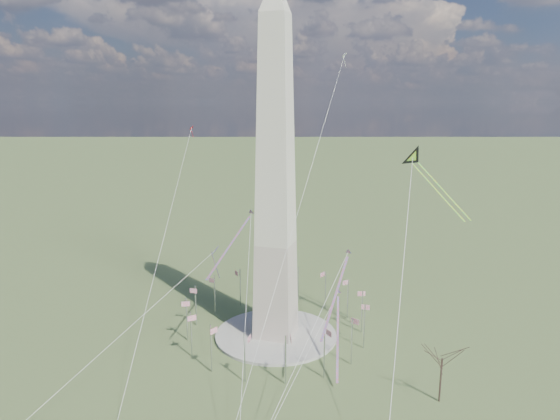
# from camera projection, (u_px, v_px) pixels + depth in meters

# --- Properties ---
(ground) EXTENTS (2000.00, 2000.00, 0.00)m
(ground) POSITION_uv_depth(u_px,v_px,m) (276.00, 336.00, 148.54)
(ground) COLOR #445D2E
(ground) RESTS_ON ground
(plaza) EXTENTS (36.00, 36.00, 0.80)m
(plaza) POSITION_uv_depth(u_px,v_px,m) (276.00, 335.00, 148.45)
(plaza) COLOR #A2A194
(plaza) RESTS_ON ground
(washington_monument) EXTENTS (15.56, 15.56, 100.00)m
(washington_monument) POSITION_uv_depth(u_px,v_px,m) (276.00, 176.00, 138.39)
(washington_monument) COLOR #C2B2A2
(washington_monument) RESTS_ON plaza
(flagpole_ring) EXTENTS (54.40, 54.40, 13.00)m
(flagpole_ring) POSITION_uv_depth(u_px,v_px,m) (276.00, 313.00, 147.00)
(flagpole_ring) COLOR silver
(flagpole_ring) RESTS_ON ground
(tree_near) EXTENTS (9.32, 9.32, 16.30)m
(tree_near) POSITION_uv_depth(u_px,v_px,m) (442.00, 355.00, 113.70)
(tree_near) COLOR #422F28
(tree_near) RESTS_ON ground
(kite_delta_black) EXTENTS (19.17, 17.48, 17.45)m
(kite_delta_black) POSITION_uv_depth(u_px,v_px,m) (416.00, 161.00, 134.21)
(kite_delta_black) COLOR black
(kite_delta_black) RESTS_ON ground
(kite_diamond_purple) EXTENTS (1.96, 3.49, 10.88)m
(kite_diamond_purple) POSITION_uv_depth(u_px,v_px,m) (215.00, 254.00, 153.87)
(kite_diamond_purple) COLOR navy
(kite_diamond_purple) RESTS_ON ground
(kite_streamer_left) EXTENTS (3.60, 23.25, 15.96)m
(kite_streamer_left) POSITION_uv_depth(u_px,v_px,m) (340.00, 281.00, 124.39)
(kite_streamer_left) COLOR #F33826
(kite_streamer_left) RESTS_ON ground
(kite_streamer_mid) EXTENTS (6.17, 20.84, 14.52)m
(kite_streamer_mid) POSITION_uv_depth(u_px,v_px,m) (236.00, 235.00, 134.00)
(kite_streamer_mid) COLOR #F33826
(kite_streamer_mid) RESTS_ON ground
(kite_streamer_right) EXTENTS (5.53, 22.77, 15.75)m
(kite_streamer_right) POSITION_uv_depth(u_px,v_px,m) (338.00, 321.00, 132.89)
(kite_streamer_right) COLOR #F33826
(kite_streamer_right) RESTS_ON ground
(kite_small_red) EXTENTS (1.25, 1.88, 4.07)m
(kite_small_red) POSITION_uv_depth(u_px,v_px,m) (192.00, 129.00, 176.69)
(kite_small_red) COLOR red
(kite_small_red) RESTS_ON ground
(kite_small_white) EXTENTS (1.57, 2.26, 4.70)m
(kite_small_white) POSITION_uv_depth(u_px,v_px,m) (344.00, 57.00, 168.35)
(kite_small_white) COLOR silver
(kite_small_white) RESTS_ON ground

